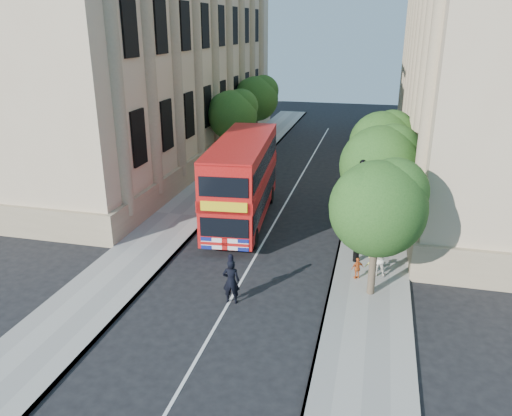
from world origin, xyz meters
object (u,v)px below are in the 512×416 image
Objects in this scene: lamp_post at (359,216)px; double_decker_bus at (242,178)px; police_constable at (231,281)px; woman_pedestrian at (379,259)px; box_van at (248,184)px.

lamp_post is 8.04m from double_decker_bus.
woman_pedestrian is at bearing -153.73° from police_constable.
woman_pedestrian is (8.48, -8.61, -0.32)m from box_van.
police_constable is at bearing -75.31° from box_van.
lamp_post reaches higher than woman_pedestrian.
lamp_post is 3.12× the size of woman_pedestrian.
police_constable is (-4.90, -5.00, -1.52)m from lamp_post.
double_decker_bus is 9.73m from woman_pedestrian.
lamp_post is 1.11× the size of box_van.
lamp_post reaches higher than police_constable.
woman_pedestrian is (7.96, -5.32, -1.74)m from double_decker_bus.
double_decker_bus is 6.48× the size of woman_pedestrian.
double_decker_bus is at bearing 149.22° from lamp_post.
police_constable is 1.20× the size of woman_pedestrian.
woman_pedestrian is at bearing -42.22° from box_van.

